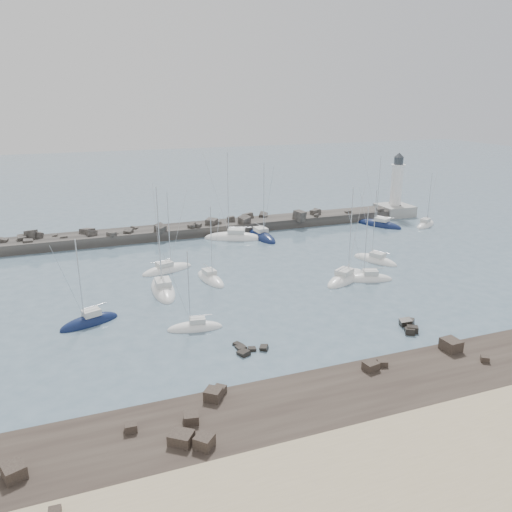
% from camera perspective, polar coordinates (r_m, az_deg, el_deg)
% --- Properties ---
extents(ground, '(400.00, 400.00, 0.00)m').
position_cam_1_polar(ground, '(63.37, 0.34, -6.10)').
color(ground, slate).
rests_on(ground, ground).
extents(sand_strip, '(140.00, 14.00, 1.00)m').
position_cam_1_polar(sand_strip, '(39.70, 18.50, -23.71)').
color(sand_strip, tan).
rests_on(sand_strip, ground).
extents(rock_shelf, '(140.00, 12.04, 1.89)m').
position_cam_1_polar(rock_shelf, '(46.02, 10.43, -16.47)').
color(rock_shelf, '#2A221D').
rests_on(rock_shelf, ground).
extents(rock_cluster_near, '(3.71, 3.61, 1.18)m').
position_cam_1_polar(rock_cluster_near, '(53.69, -1.16, -10.81)').
color(rock_cluster_near, black).
rests_on(rock_cluster_near, ground).
extents(rock_cluster_far, '(2.93, 3.51, 1.43)m').
position_cam_1_polar(rock_cluster_far, '(60.88, 17.10, -7.81)').
color(rock_cluster_far, black).
rests_on(rock_cluster_far, ground).
extents(breakwater, '(115.00, 7.54, 5.02)m').
position_cam_1_polar(breakwater, '(96.44, -11.89, 2.19)').
color(breakwater, '#312E2C').
rests_on(breakwater, ground).
extents(lighthouse, '(7.00, 7.00, 14.60)m').
position_cam_1_polar(lighthouse, '(116.45, 15.62, 6.01)').
color(lighthouse, gray).
rests_on(lighthouse, ground).
extents(sailboat_2, '(7.42, 4.52, 11.55)m').
position_cam_1_polar(sailboat_2, '(62.68, -18.48, -7.22)').
color(sailboat_2, '#101C43').
rests_on(sailboat_2, ground).
extents(sailboat_3, '(3.39, 9.91, 15.52)m').
position_cam_1_polar(sailboat_3, '(70.13, -10.58, -3.85)').
color(sailboat_3, white).
rests_on(sailboat_3, ground).
extents(sailboat_4, '(8.78, 4.95, 13.20)m').
position_cam_1_polar(sailboat_4, '(77.96, -10.13, -1.59)').
color(sailboat_4, white).
rests_on(sailboat_4, ground).
extents(sailboat_5, '(6.66, 3.02, 10.31)m').
position_cam_1_polar(sailboat_5, '(58.67, -6.97, -8.16)').
color(sailboat_5, white).
rests_on(sailboat_5, ground).
extents(sailboat_6, '(3.63, 7.87, 12.08)m').
position_cam_1_polar(sailboat_6, '(73.23, -5.22, -2.67)').
color(sailboat_6, white).
rests_on(sailboat_6, ground).
extents(sailboat_7, '(9.42, 7.27, 14.67)m').
position_cam_1_polar(sailboat_7, '(74.26, 10.18, -2.59)').
color(sailboat_7, white).
rests_on(sailboat_7, ground).
extents(sailboat_8, '(3.87, 9.98, 15.45)m').
position_cam_1_polar(sailboat_8, '(94.63, 0.66, 2.19)').
color(sailboat_8, '#101C43').
rests_on(sailboat_8, ground).
extents(sailboat_9, '(7.74, 4.52, 11.83)m').
position_cam_1_polar(sailboat_9, '(74.76, 12.63, -2.61)').
color(sailboat_9, white).
rests_on(sailboat_9, ground).
extents(sailboat_10, '(5.57, 8.27, 12.64)m').
position_cam_1_polar(sailboat_10, '(83.45, 13.46, -0.50)').
color(sailboat_10, white).
rests_on(sailboat_10, ground).
extents(sailboat_12, '(7.53, 5.77, 11.90)m').
position_cam_1_polar(sailboat_12, '(109.10, 18.81, 3.35)').
color(sailboat_12, white).
rests_on(sailboat_12, ground).
extents(sailboat_13, '(7.45, 9.97, 15.30)m').
position_cam_1_polar(sailboat_13, '(106.62, 13.92, 3.46)').
color(sailboat_13, '#101C43').
rests_on(sailboat_13, ground).
extents(sailboat_14, '(11.57, 7.62, 17.44)m').
position_cam_1_polar(sailboat_14, '(93.96, -2.58, 2.06)').
color(sailboat_14, white).
rests_on(sailboat_14, ground).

